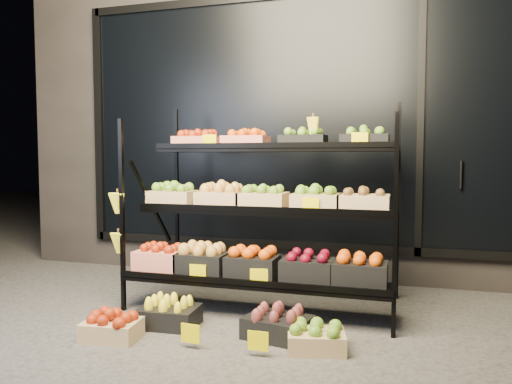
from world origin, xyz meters
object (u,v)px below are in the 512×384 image
(display_rack, at_px, (262,210))
(floor_crate_midleft, at_px, (169,313))
(floor_crate_left, at_px, (112,326))
(floor_crate_midright, at_px, (316,337))

(display_rack, relative_size, floor_crate_midleft, 5.15)
(floor_crate_left, bearing_deg, floor_crate_midleft, 47.35)
(display_rack, bearing_deg, floor_crate_midleft, -127.65)
(floor_crate_left, relative_size, floor_crate_midleft, 0.91)
(floor_crate_midleft, bearing_deg, floor_crate_left, -129.73)
(floor_crate_left, xyz_separation_m, floor_crate_midleft, (0.25, 0.34, 0.01))
(display_rack, bearing_deg, floor_crate_left, -127.20)
(floor_crate_left, distance_m, floor_crate_midright, 1.35)
(floor_crate_midleft, bearing_deg, display_rack, 48.96)
(floor_crate_left, height_order, floor_crate_midleft, floor_crate_midleft)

